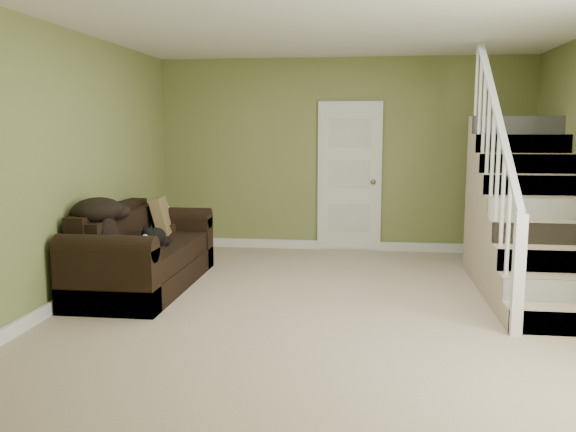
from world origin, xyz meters
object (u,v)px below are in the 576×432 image
(side_table, at_px, (163,243))
(cat, at_px, (154,237))
(banana, at_px, (147,250))
(sofa, at_px, (141,257))

(side_table, bearing_deg, cat, -75.25)
(cat, relative_size, banana, 2.66)
(banana, bearing_deg, sofa, 99.17)
(cat, bearing_deg, side_table, 107.63)
(banana, bearing_deg, side_table, 83.05)
(sofa, distance_m, side_table, 0.95)
(side_table, relative_size, cat, 1.47)
(side_table, height_order, cat, side_table)
(sofa, height_order, cat, sofa)
(sofa, relative_size, side_table, 2.76)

